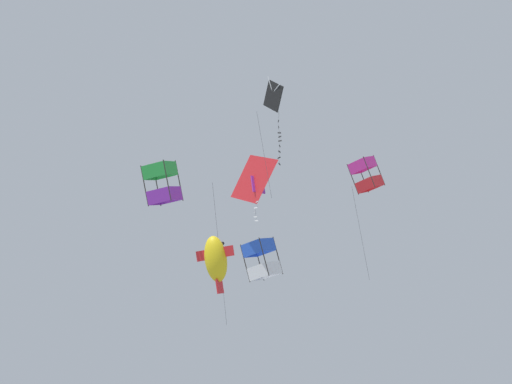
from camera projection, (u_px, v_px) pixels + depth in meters
name	position (u px, v px, depth m)	size (l,w,h in m)	color
kite_box_mid_left	(366.00, 175.00, 38.31)	(2.10, 1.91, 5.81)	#DB2D93
kite_fish_near_right	(216.00, 259.00, 37.33)	(1.99, 1.81, 2.76)	yellow
kite_delta_near_left	(255.00, 180.00, 42.29)	(4.05, 3.14, 8.18)	red
kite_box_far_centre	(162.00, 183.00, 38.14)	(2.39, 2.21, 2.32)	green
kite_diamond_low_drifter	(273.00, 97.00, 41.14)	(2.35, 1.32, 6.21)	black
kite_box_upper_right	(262.00, 259.00, 44.12)	(2.39, 2.49, 2.49)	blue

